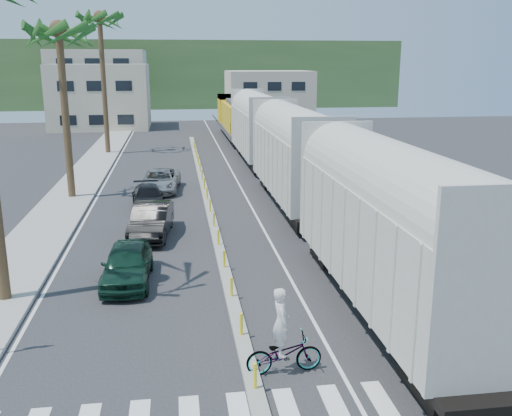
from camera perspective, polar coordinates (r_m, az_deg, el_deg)
The scene contains 15 objects.
ground at distance 16.28m, azimuth -0.62°, elevation -16.17°, with size 140.00×140.00×0.00m, color #28282B.
sidewalk at distance 40.31m, azimuth -17.49°, elevation 2.00°, with size 3.00×90.00×0.15m, color gray.
rails at distance 43.24m, azimuth 1.10°, elevation 3.41°, with size 1.56×100.00×0.06m.
median at distance 34.88m, azimuth -4.91°, elevation 0.77°, with size 0.45×60.00×0.85m.
crosswalk at distance 14.61m, azimuth 0.47°, elevation -20.11°, with size 14.00×2.20×0.01m, color silver.
lane_markings at distance 39.77m, azimuth -8.43°, elevation 2.25°, with size 9.42×90.00×0.01m.
freight_train at distance 38.73m, azimuth 2.11°, elevation 6.43°, with size 3.00×60.94×5.85m.
palm_trees at distance 37.22m, azimuth -18.72°, elevation 17.59°, with size 3.50×37.20×13.75m.
buildings at distance 85.77m, azimuth -11.41°, elevation 11.52°, with size 38.00×27.00×10.00m.
hillside at distance 113.93m, azimuth -7.39°, elevation 13.16°, with size 80.00×20.00×12.00m, color #385628.
car_lead at distance 22.52m, azimuth -12.76°, elevation -5.47°, with size 1.92×4.51×1.52m, color #103223.
car_second at distance 28.19m, azimuth -10.43°, elevation -1.21°, with size 2.20×5.04×1.61m, color black.
car_third at distance 33.83m, azimuth -10.75°, elevation 1.09°, with size 2.18×4.49×1.26m, color black.
car_rear at distance 38.02m, azimuth -9.55°, elevation 2.72°, with size 2.81×5.27×1.41m, color #989A9C.
cyclist at distance 15.95m, azimuth 2.74°, elevation -13.58°, with size 0.97×2.19×2.48m.
Camera 1 is at (-1.81, -13.90, 8.29)m, focal length 40.00 mm.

